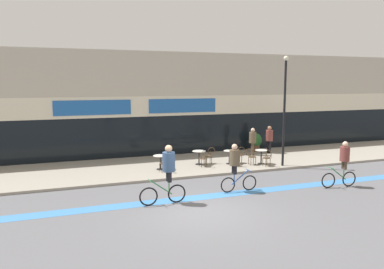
{
  "coord_description": "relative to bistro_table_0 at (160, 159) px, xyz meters",
  "views": [
    {
      "loc": [
        -4.62,
        -11.8,
        4.53
      ],
      "look_at": [
        1.85,
        6.06,
        1.88
      ],
      "focal_mm": 35.0,
      "sensor_mm": 36.0,
      "label": 1
    }
  ],
  "objects": [
    {
      "name": "cafe_chair_1_side",
      "position": [
        2.9,
        0.44,
        -0.01
      ],
      "size": [
        0.59,
        0.44,
        0.9
      ],
      "rotation": [
        0.0,
        0.0,
        3.03
      ],
      "color": "#4C3823",
      "rests_on": "sidewalk_slab"
    },
    {
      "name": "bistro_table_1",
      "position": [
        2.28,
        0.44,
        0.01
      ],
      "size": [
        0.73,
        0.73,
        0.74
      ],
      "color": "black",
      "rests_on": "sidewalk_slab"
    },
    {
      "name": "pedestrian_near_end",
      "position": [
        7.61,
        2.04,
        0.5
      ],
      "size": [
        0.45,
        0.45,
        1.71
      ],
      "rotation": [
        0.0,
        0.0,
        0.03
      ],
      "color": "black",
      "rests_on": "sidewalk_slab"
    },
    {
      "name": "sidewalk_slab",
      "position": [
        -0.23,
        0.93,
        -0.58
      ],
      "size": [
        40.0,
        5.5,
        0.12
      ],
      "primitive_type": "cube",
      "color": "gray",
      "rests_on": "ground"
    },
    {
      "name": "cafe_chair_2_side",
      "position": [
        4.51,
        -0.01,
        -0.01
      ],
      "size": [
        0.59,
        0.43,
        0.9
      ],
      "rotation": [
        0.0,
        0.0,
        3.07
      ],
      "color": "#4C3823",
      "rests_on": "sidewalk_slab"
    },
    {
      "name": "bistro_table_3",
      "position": [
        5.5,
        -0.6,
        0.02
      ],
      "size": [
        0.68,
        0.68,
        0.77
      ],
      "color": "black",
      "rests_on": "sidewalk_slab"
    },
    {
      "name": "cafe_chair_2_near",
      "position": [
        3.88,
        -0.63,
        -0.01
      ],
      "size": [
        0.41,
        0.58,
        0.9
      ],
      "rotation": [
        0.0,
        0.0,
        1.6
      ],
      "color": "#4C3823",
      "rests_on": "sidewalk_slab"
    },
    {
      "name": "cafe_chair_3_side",
      "position": [
        4.88,
        -0.6,
        -0.01
      ],
      "size": [
        0.59,
        0.43,
        0.9
      ],
      "rotation": [
        0.0,
        0.0,
        -0.07
      ],
      "color": "#4C3823",
      "rests_on": "sidewalk_slab"
    },
    {
      "name": "bike_lane_stripe",
      "position": [
        -0.23,
        -4.7,
        -0.64
      ],
      "size": [
        36.0,
        0.7,
        0.01
      ],
      "primitive_type": "cube",
      "color": "#3D7AB7",
      "rests_on": "ground"
    },
    {
      "name": "lamp_post",
      "position": [
        6.37,
        -1.36,
        2.77
      ],
      "size": [
        0.26,
        0.26,
        5.77
      ],
      "color": "black",
      "rests_on": "sidewalk_slab"
    },
    {
      "name": "ground_plane",
      "position": [
        -0.23,
        -6.32,
        -0.64
      ],
      "size": [
        120.0,
        120.0,
        0.0
      ],
      "primitive_type": "plane",
      "color": "#5B5B60"
    },
    {
      "name": "planter_pot",
      "position": [
        7.15,
        2.84,
        0.13
      ],
      "size": [
        0.71,
        0.71,
        1.16
      ],
      "color": "brown",
      "rests_on": "sidewalk_slab"
    },
    {
      "name": "cafe_chair_0_near",
      "position": [
        0.01,
        -0.62,
        -0.01
      ],
      "size": [
        0.45,
        0.6,
        0.9
      ],
      "rotation": [
        0.0,
        0.0,
        1.71
      ],
      "color": "#4C3823",
      "rests_on": "sidewalk_slab"
    },
    {
      "name": "cafe_chair_3_near",
      "position": [
        5.51,
        -1.23,
        -0.01
      ],
      "size": [
        0.44,
        0.59,
        0.9
      ],
      "rotation": [
        0.0,
        0.0,
        1.68
      ],
      "color": "#4C3823",
      "rests_on": "sidewalk_slab"
    },
    {
      "name": "cafe_chair_1_near",
      "position": [
        2.28,
        -0.18,
        -0.01
      ],
      "size": [
        0.42,
        0.58,
        0.9
      ],
      "rotation": [
        0.0,
        0.0,
        1.61
      ],
      "color": "#4C3823",
      "rests_on": "sidewalk_slab"
    },
    {
      "name": "pedestrian_far_end",
      "position": [
        6.28,
        1.76,
        0.47
      ],
      "size": [
        0.51,
        0.51,
        1.68
      ],
      "rotation": [
        0.0,
        0.0,
        2.93
      ],
      "color": "#4C3D2D",
      "rests_on": "sidewalk_slab"
    },
    {
      "name": "cyclist_1",
      "position": [
        -1.08,
        -5.02,
        0.67
      ],
      "size": [
        1.8,
        0.48,
        2.24
      ],
      "rotation": [
        0.0,
        0.0,
        3.15
      ],
      "color": "black",
      "rests_on": "ground"
    },
    {
      "name": "cyclist_2",
      "position": [
        2.0,
        -4.49,
        0.54
      ],
      "size": [
        1.65,
        0.48,
        2.03
      ],
      "rotation": [
        0.0,
        0.0,
        -0.0
      ],
      "color": "black",
      "rests_on": "ground"
    },
    {
      "name": "cyclist_0",
      "position": [
        6.71,
        -5.42,
        0.51
      ],
      "size": [
        1.7,
        0.53,
        2.02
      ],
      "rotation": [
        0.0,
        0.0,
        3.05
      ],
      "color": "black",
      "rests_on": "ground"
    },
    {
      "name": "bistro_table_0",
      "position": [
        0.0,
        0.0,
        0.0
      ],
      "size": [
        0.75,
        0.75,
        0.73
      ],
      "color": "black",
      "rests_on": "sidewalk_slab"
    },
    {
      "name": "storefront_facade",
      "position": [
        -0.23,
        5.65,
        2.52
      ],
      "size": [
        40.0,
        4.06,
        6.37
      ],
      "color": "#B2A899",
      "rests_on": "ground"
    },
    {
      "name": "bistro_table_2",
      "position": [
        3.88,
        0.0,
        -0.0
      ],
      "size": [
        0.63,
        0.63,
        0.74
      ],
      "color": "black",
      "rests_on": "sidewalk_slab"
    }
  ]
}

